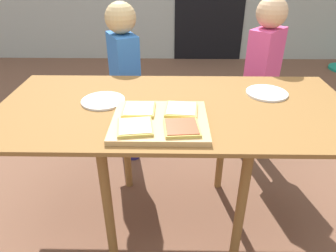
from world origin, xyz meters
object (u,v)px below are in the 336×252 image
pizza_slice_far_left (139,109)px  cutting_board (160,121)px  child_left (124,72)px  pizza_slice_far_right (181,109)px  dining_table (175,120)px  pizza_slice_near_left (135,127)px  plate_white_right (267,93)px  pizza_slice_near_right (182,128)px  plate_white_left (103,101)px  child_right (263,71)px

pizza_slice_far_left → cutting_board: bearing=-38.0°
child_left → pizza_slice_far_right: bearing=-64.9°
dining_table → pizza_slice_near_left: bearing=-121.8°
cutting_board → plate_white_right: 0.59m
pizza_slice_near_left → child_left: child_left is taller
pizza_slice_near_right → pizza_slice_near_left: bearing=179.3°
pizza_slice_near_right → plate_white_right: bearing=42.3°
cutting_board → pizza_slice_far_right: bearing=40.0°
plate_white_left → dining_table: bearing=-6.3°
child_left → pizza_slice_near_right: bearing=-68.9°
cutting_board → dining_table: bearing=70.1°
pizza_slice_far_right → plate_white_left: 0.38m
dining_table → child_left: bearing=116.2°
cutting_board → pizza_slice_near_right: (0.09, -0.08, 0.02)m
pizza_slice_far_right → child_left: (-0.35, 0.75, -0.11)m
cutting_board → plate_white_right: size_ratio=1.92×
dining_table → plate_white_left: plate_white_left is taller
plate_white_right → child_left: 0.93m
child_right → plate_white_right: bearing=-103.1°
plate_white_left → child_right: 1.10m
pizza_slice_near_right → pizza_slice_far_right: (0.00, 0.15, 0.00)m
dining_table → pizza_slice_far_right: bearing=-73.5°
pizza_slice_near_left → plate_white_right: pizza_slice_near_left is taller
dining_table → child_left: (-0.32, 0.65, -0.00)m
cutting_board → pizza_slice_near_right: pizza_slice_near_right is taller
child_left → child_right: bearing=0.7°
pizza_slice_near_right → pizza_slice_near_left: size_ratio=0.97×
child_left → child_right: child_right is taller
pizza_slice_far_left → pizza_slice_near_left: bearing=-90.3°
cutting_board → pizza_slice_near_right: 0.12m
cutting_board → pizza_slice_near_left: 0.12m
pizza_slice_far_right → pizza_slice_far_left: (-0.18, -0.00, 0.00)m
cutting_board → pizza_slice_far_left: pizza_slice_far_left is taller
dining_table → cutting_board: 0.20m
plate_white_left → plate_white_right: (0.78, 0.10, 0.00)m
child_left → child_right: size_ratio=0.97×
pizza_slice_near_left → child_right: 1.17m
pizza_slice_near_left → child_right: (0.72, 0.91, -0.10)m
pizza_slice_far_right → pizza_slice_near_right: bearing=-90.9°
pizza_slice_near_left → plate_white_right: (0.60, 0.38, -0.02)m
cutting_board → plate_white_right: cutting_board is taller
cutting_board → plate_white_right: (0.51, 0.30, -0.01)m
pizza_slice_far_left → dining_table: bearing=32.6°
plate_white_right → child_right: bearing=76.9°
cutting_board → plate_white_left: size_ratio=1.92×
pizza_slice_far_right → plate_white_right: (0.42, 0.23, -0.02)m
plate_white_left → cutting_board: bearing=-37.0°
pizza_slice_near_right → plate_white_left: 0.45m
dining_table → child_right: size_ratio=1.47×
pizza_slice_near_left → child_left: bearing=100.8°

